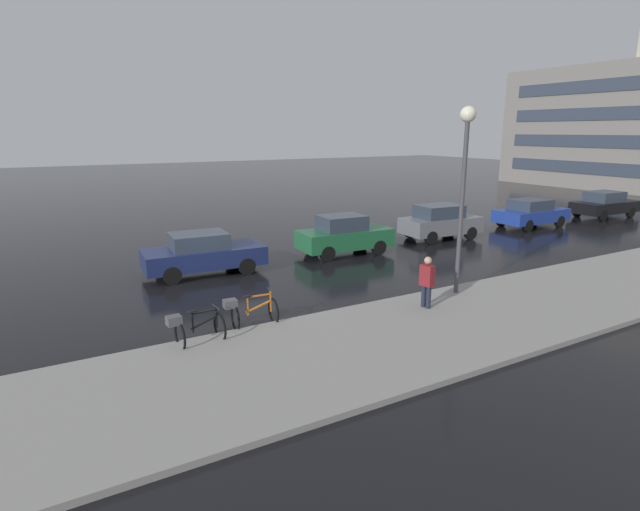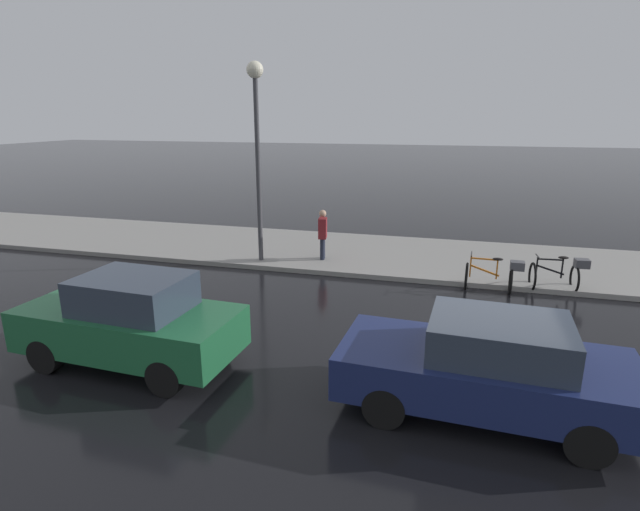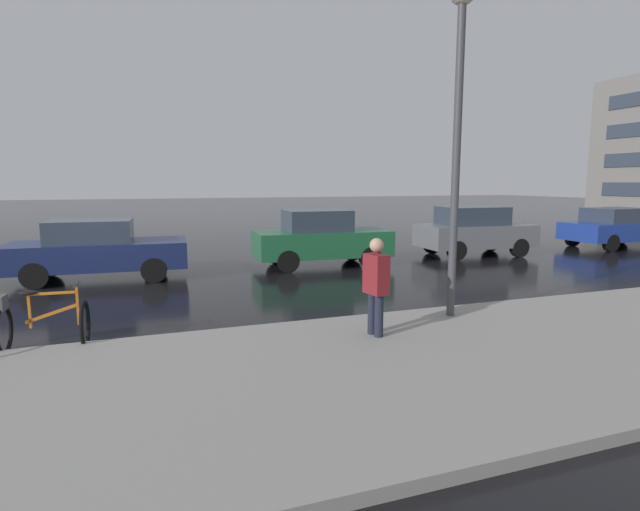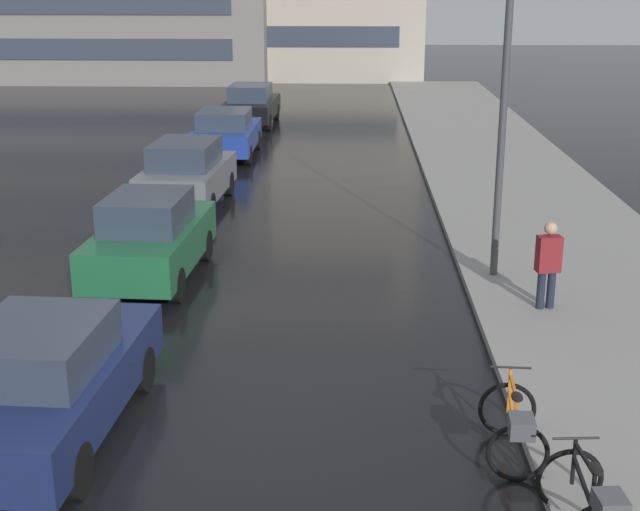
# 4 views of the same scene
# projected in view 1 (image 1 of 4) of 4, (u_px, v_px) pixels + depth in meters

# --- Properties ---
(ground_plane) EXTENTS (140.00, 140.00, 0.00)m
(ground_plane) POSITION_uv_depth(u_px,v_px,m) (220.00, 292.00, 16.54)
(ground_plane) COLOR black
(sidewalk_kerb) EXTENTS (4.80, 60.00, 0.14)m
(sidewalk_kerb) POSITION_uv_depth(u_px,v_px,m) (575.00, 293.00, 16.26)
(sidewalk_kerb) COLOR gray
(sidewalk_kerb) RESTS_ON ground
(bicycle_nearest) EXTENTS (0.83, 1.38, 0.97)m
(bicycle_nearest) POSITION_uv_depth(u_px,v_px,m) (195.00, 328.00, 12.23)
(bicycle_nearest) COLOR black
(bicycle_nearest) RESTS_ON ground
(bicycle_second) EXTENTS (0.80, 1.44, 1.00)m
(bicycle_second) POSITION_uv_depth(u_px,v_px,m) (249.00, 311.00, 13.42)
(bicycle_second) COLOR black
(bicycle_second) RESTS_ON ground
(car_navy) EXTENTS (2.06, 4.46, 1.57)m
(car_navy) POSITION_uv_depth(u_px,v_px,m) (203.00, 253.00, 18.45)
(car_navy) COLOR navy
(car_navy) RESTS_ON ground
(car_green) EXTENTS (1.93, 4.11, 1.70)m
(car_green) POSITION_uv_depth(u_px,v_px,m) (344.00, 235.00, 21.41)
(car_green) COLOR #1E6038
(car_green) RESTS_ON ground
(car_grey) EXTENTS (2.04, 3.99, 1.69)m
(car_grey) POSITION_uv_depth(u_px,v_px,m) (440.00, 222.00, 24.45)
(car_grey) COLOR slate
(car_grey) RESTS_ON ground
(car_blue) EXTENTS (1.97, 4.21, 1.54)m
(car_blue) POSITION_uv_depth(u_px,v_px,m) (531.00, 213.00, 27.55)
(car_blue) COLOR navy
(car_blue) RESTS_ON ground
(car_black) EXTENTS (1.99, 4.45, 1.60)m
(car_black) POSITION_uv_depth(u_px,v_px,m) (605.00, 204.00, 30.62)
(car_black) COLOR black
(car_black) RESTS_ON ground
(pedestrian) EXTENTS (0.43, 0.30, 1.68)m
(pedestrian) POSITION_uv_depth(u_px,v_px,m) (427.00, 281.00, 14.50)
(pedestrian) COLOR #1E2333
(pedestrian) RESTS_ON ground
(streetlamp) EXTENTS (0.48, 0.48, 5.91)m
(streetlamp) POSITION_uv_depth(u_px,v_px,m) (465.00, 164.00, 15.08)
(streetlamp) COLOR #424247
(streetlamp) RESTS_ON ground
(building_facade_side) EXTENTS (18.66, 7.35, 10.90)m
(building_facade_side) POSITION_uv_depth(u_px,v_px,m) (612.00, 128.00, 45.76)
(building_facade_side) COLOR gray
(building_facade_side) RESTS_ON ground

